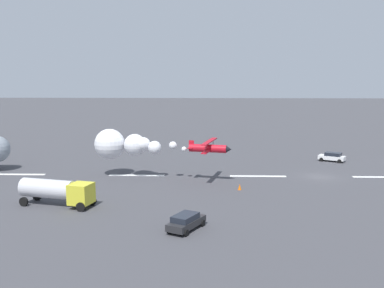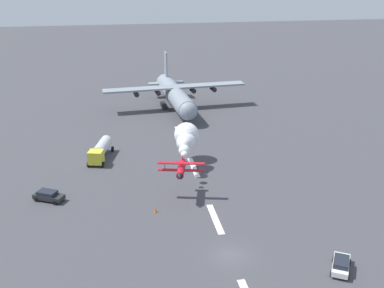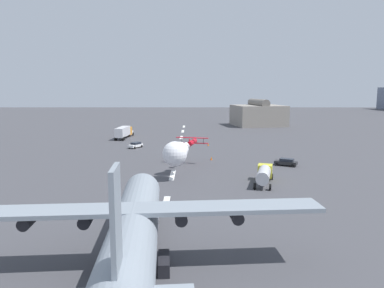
{
  "view_description": "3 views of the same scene",
  "coord_description": "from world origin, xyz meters",
  "px_view_note": "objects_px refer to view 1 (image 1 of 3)",
  "views": [
    {
      "loc": [
        15.97,
        63.48,
        14.3
      ],
      "look_at": [
        18.05,
        1.56,
        4.84
      ],
      "focal_mm": 42.43,
      "sensor_mm": 36.0,
      "label": 1
    },
    {
      "loc": [
        -46.51,
        12.5,
        32.96
      ],
      "look_at": [
        27.77,
        0.0,
        3.61
      ],
      "focal_mm": 44.41,
      "sensor_mm": 36.0,
      "label": 2
    },
    {
      "loc": [
        90.99,
        3.71,
        15.68
      ],
      "look_at": [
        15.86,
        3.57,
        4.22
      ],
      "focal_mm": 33.89,
      "sensor_mm": 36.0,
      "label": 3
    }
  ],
  "objects_px": {
    "followme_car_yellow": "(332,157)",
    "traffic_cone_far": "(240,187)",
    "stunt_biplane_red": "(126,144)",
    "airport_staff_sedan": "(186,221)",
    "fuel_tanker_truck": "(57,190)"
  },
  "relations": [
    {
      "from": "stunt_biplane_red",
      "to": "followme_car_yellow",
      "type": "relative_size",
      "value": 4.22
    },
    {
      "from": "followme_car_yellow",
      "to": "traffic_cone_far",
      "type": "height_order",
      "value": "followme_car_yellow"
    },
    {
      "from": "followme_car_yellow",
      "to": "traffic_cone_far",
      "type": "bearing_deg",
      "value": 49.28
    },
    {
      "from": "stunt_biplane_red",
      "to": "followme_car_yellow",
      "type": "distance_m",
      "value": 34.84
    },
    {
      "from": "stunt_biplane_red",
      "to": "fuel_tanker_truck",
      "type": "xyz_separation_m",
      "value": [
        5.09,
        14.45,
        -2.92
      ]
    },
    {
      "from": "airport_staff_sedan",
      "to": "fuel_tanker_truck",
      "type": "bearing_deg",
      "value": -27.03
    },
    {
      "from": "traffic_cone_far",
      "to": "airport_staff_sedan",
      "type": "bearing_deg",
      "value": 68.13
    },
    {
      "from": "fuel_tanker_truck",
      "to": "airport_staff_sedan",
      "type": "distance_m",
      "value": 16.3
    },
    {
      "from": "followme_car_yellow",
      "to": "stunt_biplane_red",
      "type": "bearing_deg",
      "value": 21.53
    },
    {
      "from": "stunt_biplane_red",
      "to": "traffic_cone_far",
      "type": "distance_m",
      "value": 17.4
    },
    {
      "from": "stunt_biplane_red",
      "to": "airport_staff_sedan",
      "type": "distance_m",
      "value": 24.09
    },
    {
      "from": "fuel_tanker_truck",
      "to": "airport_staff_sedan",
      "type": "relative_size",
      "value": 1.81
    },
    {
      "from": "airport_staff_sedan",
      "to": "traffic_cone_far",
      "type": "bearing_deg",
      "value": -111.87
    },
    {
      "from": "followme_car_yellow",
      "to": "airport_staff_sedan",
      "type": "distance_m",
      "value": 41.41
    },
    {
      "from": "stunt_biplane_red",
      "to": "airport_staff_sedan",
      "type": "bearing_deg",
      "value": 113.28
    }
  ]
}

